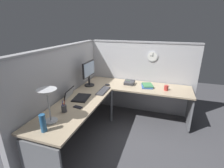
% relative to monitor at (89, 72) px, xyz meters
% --- Properties ---
extents(ground_plane, '(6.80, 6.80, 0.00)m').
position_rel_monitor_xyz_m(ground_plane, '(-0.18, -0.64, -1.02)').
color(ground_plane, '#47474C').
extents(cubicle_wall_back, '(2.57, 0.12, 1.58)m').
position_rel_monitor_xyz_m(cubicle_wall_back, '(-0.54, 0.23, -0.23)').
color(cubicle_wall_back, '#B2B2B7').
rests_on(cubicle_wall_back, ground).
extents(cubicle_wall_right, '(0.12, 2.37, 1.58)m').
position_rel_monitor_xyz_m(cubicle_wall_right, '(0.69, -0.90, -0.23)').
color(cubicle_wall_right, '#B2B2B7').
rests_on(cubicle_wall_right, ground).
extents(desk, '(2.35, 2.15, 0.73)m').
position_rel_monitor_xyz_m(desk, '(-0.32, -0.69, -0.39)').
color(desk, tan).
rests_on(desk, ground).
extents(monitor, '(0.46, 0.20, 0.50)m').
position_rel_monitor_xyz_m(monitor, '(0.00, 0.00, 0.00)').
color(monitor, '#232326').
rests_on(monitor, desk).
extents(laptop, '(0.39, 0.42, 0.22)m').
position_rel_monitor_xyz_m(laptop, '(-0.62, -0.04, -0.27)').
color(laptop, black).
rests_on(laptop, desk).
extents(keyboard, '(0.43, 0.15, 0.02)m').
position_rel_monitor_xyz_m(keyboard, '(-0.20, -0.38, -0.28)').
color(keyboard, '#38383D').
rests_on(keyboard, desk).
extents(computer_mouse, '(0.06, 0.10, 0.03)m').
position_rel_monitor_xyz_m(computer_mouse, '(0.12, -0.35, -0.28)').
color(computer_mouse, black).
rests_on(computer_mouse, desk).
extents(desk_lamp_dome, '(0.24, 0.24, 0.44)m').
position_rel_monitor_xyz_m(desk_lamp_dome, '(-1.36, -0.11, 0.07)').
color(desk_lamp_dome, '#B7BABF').
rests_on(desk_lamp_dome, desk).
extents(pen_cup, '(0.08, 0.08, 0.18)m').
position_rel_monitor_xyz_m(pen_cup, '(-1.09, -0.13, -0.24)').
color(pen_cup, '#4C4C51').
rests_on(pen_cup, desk).
extents(cell_phone, '(0.09, 0.15, 0.01)m').
position_rel_monitor_xyz_m(cell_phone, '(-0.92, -0.25, -0.29)').
color(cell_phone, black).
rests_on(cell_phone, desk).
extents(thermos_flask, '(0.07, 0.07, 0.22)m').
position_rel_monitor_xyz_m(thermos_flask, '(-1.56, -0.17, -0.18)').
color(thermos_flask, '#26598C').
rests_on(thermos_flask, desk).
extents(office_phone, '(0.20, 0.21, 0.11)m').
position_rel_monitor_xyz_m(office_phone, '(0.33, -0.77, -0.26)').
color(office_phone, '#38383D').
rests_on(office_phone, desk).
extents(book_stack, '(0.33, 0.27, 0.04)m').
position_rel_monitor_xyz_m(book_stack, '(0.30, -1.13, -0.27)').
color(book_stack, '#335999').
rests_on(book_stack, desk).
extents(coffee_mug, '(0.08, 0.08, 0.10)m').
position_rel_monitor_xyz_m(coffee_mug, '(0.22, -1.49, -0.25)').
color(coffee_mug, '#B2332D').
rests_on(coffee_mug, desk).
extents(wall_clock, '(0.04, 0.22, 0.22)m').
position_rel_monitor_xyz_m(wall_clock, '(0.64, -1.16, 0.26)').
color(wall_clock, '#B7BABF').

